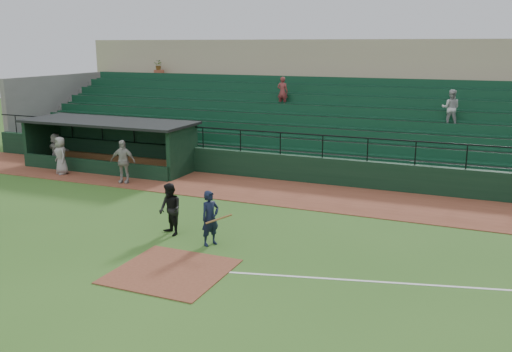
% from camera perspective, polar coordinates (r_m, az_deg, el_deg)
% --- Properties ---
extents(ground, '(90.00, 90.00, 0.00)m').
position_cam_1_polar(ground, '(16.46, -6.89, -8.48)').
color(ground, '#315D1E').
rests_on(ground, ground).
extents(warning_track, '(40.00, 4.00, 0.03)m').
position_cam_1_polar(warning_track, '(23.37, 2.88, -1.73)').
color(warning_track, brown).
rests_on(warning_track, ground).
extents(home_plate_dirt, '(3.00, 3.00, 0.03)m').
position_cam_1_polar(home_plate_dirt, '(15.67, -8.73, -9.65)').
color(home_plate_dirt, brown).
rests_on(home_plate_dirt, ground).
extents(foul_line, '(17.49, 4.44, 0.01)m').
position_cam_1_polar(foul_line, '(15.64, 22.49, -10.66)').
color(foul_line, white).
rests_on(foul_line, ground).
extents(stadium_structure, '(38.00, 13.08, 6.40)m').
position_cam_1_polar(stadium_structure, '(30.88, 8.38, 6.18)').
color(stadium_structure, black).
rests_on(stadium_structure, ground).
extents(dugout, '(8.90, 3.20, 2.42)m').
position_cam_1_polar(dugout, '(29.08, -14.35, 3.53)').
color(dugout, black).
rests_on(dugout, ground).
extents(batter_at_plate, '(1.12, 0.75, 1.74)m').
position_cam_1_polar(batter_at_plate, '(17.24, -4.73, -4.34)').
color(batter_at_plate, black).
rests_on(batter_at_plate, ground).
extents(umpire, '(1.06, 1.00, 1.73)m').
position_cam_1_polar(umpire, '(18.30, -8.83, -3.42)').
color(umpire, black).
rests_on(umpire, ground).
extents(dugout_player_a, '(1.22, 0.74, 1.95)m').
position_cam_1_polar(dugout_player_a, '(25.49, -13.54, 1.47)').
color(dugout_player_a, '#ADA8A2').
rests_on(dugout_player_a, warning_track).
extents(dugout_player_b, '(1.05, 0.92, 1.80)m').
position_cam_1_polar(dugout_player_b, '(28.07, -19.42, 2.00)').
color(dugout_player_b, gray).
rests_on(dugout_player_b, warning_track).
extents(dugout_player_c, '(1.70, 0.97, 1.75)m').
position_cam_1_polar(dugout_player_c, '(29.66, -19.83, 2.49)').
color(dugout_player_c, gray).
rests_on(dugout_player_c, warning_track).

